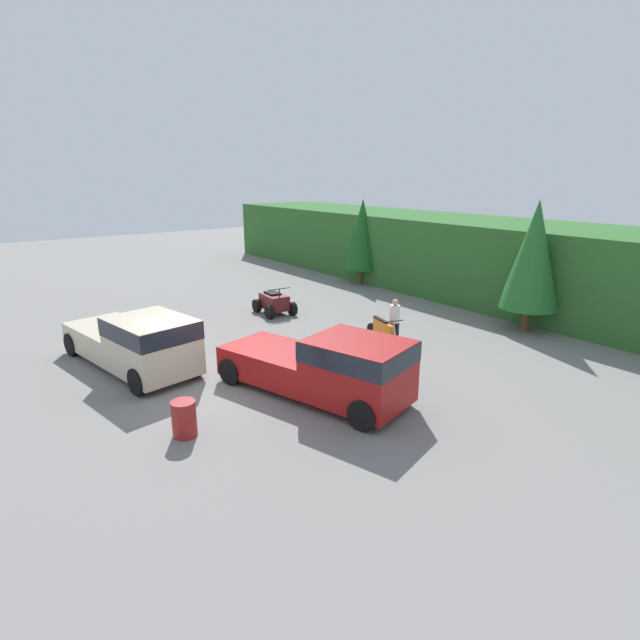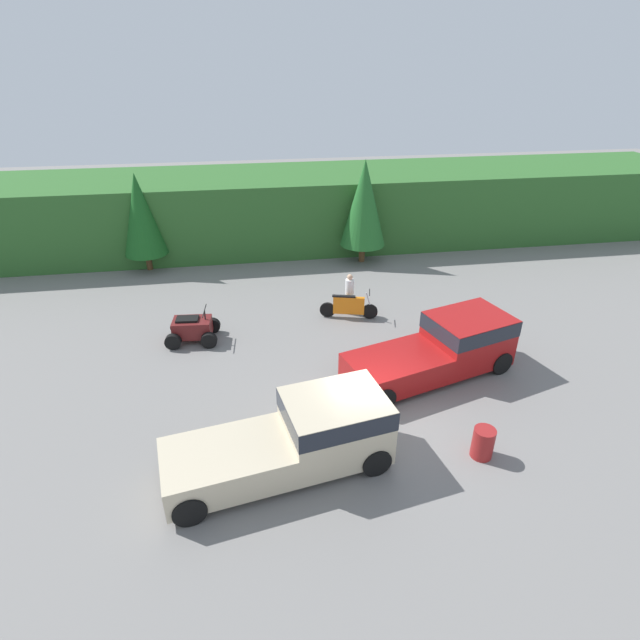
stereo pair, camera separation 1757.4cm
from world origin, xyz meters
TOP-DOWN VIEW (x-y plane):
  - ground_plane at (0.00, 0.00)m, footprint 80.00×80.00m
  - hillside_backdrop at (0.00, 16.00)m, footprint 44.00×6.00m
  - tree_left at (-7.99, 12.98)m, footprint 2.07×2.07m
  - tree_mid_left at (2.61, 12.43)m, footprint 2.24×2.24m
  - pickup_truck_red at (3.04, 2.27)m, footprint 5.98×3.55m
  - pickup_truck_second at (-2.19, -1.29)m, footprint 5.95×3.04m
  - dirt_bike at (0.69, 6.50)m, footprint 2.29×0.83m
  - quad_atv at (-5.40, 5.63)m, footprint 1.97×1.48m
  - rider_person at (0.80, 6.94)m, footprint 0.45×0.45m
  - steel_barrel at (2.60, -1.72)m, footprint 0.58×0.58m

SIDE VIEW (x-z plane):
  - ground_plane at x=0.00m, z-range 0.00..0.00m
  - steel_barrel at x=2.60m, z-range 0.00..0.88m
  - quad_atv at x=-5.40m, z-range -0.13..1.11m
  - dirt_bike at x=0.69m, z-range -0.10..1.08m
  - rider_person at x=0.80m, z-range 0.07..1.78m
  - pickup_truck_red at x=3.04m, z-range 0.04..1.92m
  - pickup_truck_second at x=-2.19m, z-range 0.05..1.92m
  - hillside_backdrop at x=0.00m, z-range 0.00..3.78m
  - tree_left at x=-7.99m, z-range 0.41..5.11m
  - tree_mid_left at x=2.61m, z-range 0.45..5.55m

